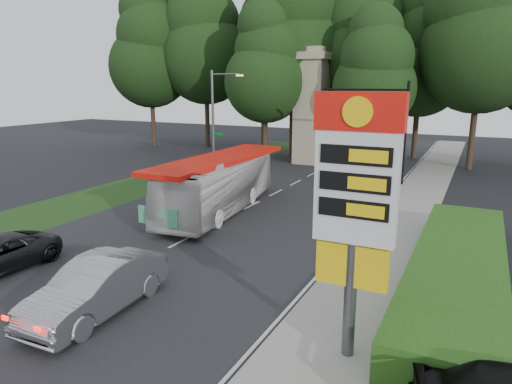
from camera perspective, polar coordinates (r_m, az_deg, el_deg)
The scene contains 20 objects.
ground at distance 16.22m, azimuth -25.25°, elevation -13.63°, with size 120.00×120.00×0.00m, color black.
road_surface at distance 24.77m, azimuth -3.19°, elevation -3.05°, with size 14.00×80.00×0.02m, color black.
sidewalk_right at distance 22.01m, azimuth 16.53°, elevation -5.60°, with size 3.00×80.00×0.12m, color gray.
grass_verge_left at distance 34.81m, azimuth -11.95°, elevation 1.51°, with size 5.00×50.00×0.02m, color #193814.
hedge at distance 17.82m, azimuth 23.91°, elevation -8.93°, with size 3.00×14.00×1.20m, color #284F15.
gas_station_pylon at distance 11.23m, azimuth 12.34°, elevation -0.18°, with size 2.10×0.45×6.85m.
traffic_signal_mast at distance 33.27m, azimuth 16.00°, elevation 8.86°, with size 6.10×0.35×7.20m.
streetlight_signs at distance 36.03m, azimuth -5.11°, elevation 9.26°, with size 2.75×0.98×8.00m.
monument at distance 41.06m, azimuth 6.92°, elevation 10.66°, with size 3.00×3.00×10.05m.
tree_far_west at distance 53.74m, azimuth -13.17°, elevation 17.00°, with size 8.96×8.96×17.60m.
tree_west_mid at distance 51.94m, azimuth -6.35°, elevation 18.51°, with size 9.80×9.80×19.25m.
tree_west_near at distance 50.65m, azimuth 0.97°, elevation 16.82°, with size 8.40×8.40×16.50m.
tree_center_left at distance 45.16m, azimuth 4.74°, elevation 19.74°, with size 10.08×10.08×19.80m.
tree_center_right at distance 45.11m, azimuth 13.18°, elevation 18.18°, with size 9.24×9.24×18.15m.
tree_east_near at distance 46.06m, azimuth 19.99°, elevation 15.97°, with size 8.12×8.12×15.95m.
tree_east_mid at distance 41.85m, azimuth 26.62°, elevation 18.02°, with size 9.52×9.52×18.70m.
tree_monument_left at distance 41.65m, azimuth 1.19°, elevation 15.70°, with size 7.28×7.28×14.30m.
tree_monument_right at distance 39.02m, azimuth 14.65°, elevation 14.46°, with size 6.72×6.72×13.20m.
transit_bus at distance 25.48m, azimuth -4.63°, elevation 0.96°, with size 2.60×11.10×3.09m, color silver.
sedan_silver at distance 15.32m, azimuth -19.29°, elevation -11.16°, with size 1.80×5.16×1.70m, color #999AA0.
Camera 1 is at (11.80, -8.62, 7.03)m, focal length 32.00 mm.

